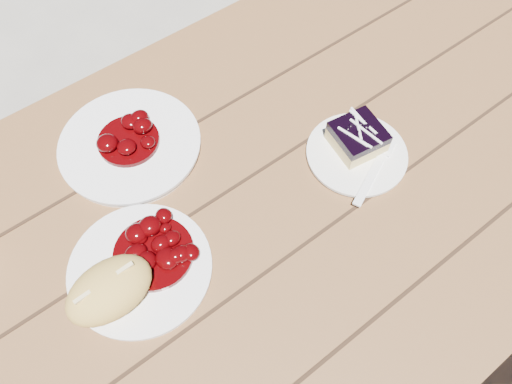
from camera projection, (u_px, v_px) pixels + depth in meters
ground at (238, 351)px, 1.47m from camera, size 60.00×60.00×0.00m
picnic_table at (228, 280)px, 0.96m from camera, size 2.00×1.55×0.75m
main_plate at (141, 269)px, 0.79m from camera, size 0.22×0.22×0.02m
goulash_stew at (152, 249)px, 0.78m from camera, size 0.13×0.13×0.04m
bread_roll at (109, 290)px, 0.73m from camera, size 0.14×0.09×0.07m
dessert_plate at (356, 154)px, 0.91m from camera, size 0.18×0.18×0.01m
blueberry_cake at (358, 137)px, 0.89m from camera, size 0.10×0.10×0.05m
fork_dessert at (370, 178)px, 0.88m from camera, size 0.16×0.09×0.00m
second_plate at (130, 145)px, 0.92m from camera, size 0.25×0.25×0.02m
second_stew at (127, 136)px, 0.89m from camera, size 0.11×0.11×0.04m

